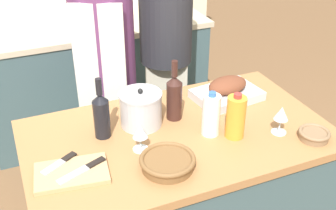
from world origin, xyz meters
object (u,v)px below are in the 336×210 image
knife_paring (61,162)px  juice_jug (236,117)px  roasting_pan (227,91)px  cutting_board (72,173)px  condiment_bottle_tall (157,2)px  wine_glass_left (281,115)px  wine_glass_right (140,132)px  knife_chef (84,169)px  wicker_basket (168,162)px  stock_pot (141,109)px  person_cook_guest (166,40)px  wine_bottle_green (101,114)px  milk_jug (211,115)px  wine_bottle_dark (174,96)px  mixing_bowl (314,135)px  person_cook_aproned (105,69)px

knife_paring → juice_jug: bearing=-6.2°
roasting_pan → cutting_board: (-0.86, -0.29, -0.04)m
condiment_bottle_tall → cutting_board: bearing=-121.2°
cutting_board → wine_glass_left: bearing=-4.4°
wine_glass_right → knife_chef: wine_glass_right is taller
knife_chef → knife_paring: (-0.07, 0.08, 0.00)m
roasting_pan → wicker_basket: (-0.50, -0.40, -0.02)m
wine_glass_left → knife_paring: wine_glass_left is taller
stock_pot → person_cook_guest: 0.86m
wicker_basket → stock_pot: stock_pot is taller
stock_pot → wine_bottle_green: 0.19m
milk_jug → wine_glass_left: bearing=-21.8°
wine_bottle_dark → milk_jug: bearing=-62.5°
mixing_bowl → person_cook_guest: size_ratio=0.08×
stock_pot → condiment_bottle_tall: 1.64m
wine_glass_left → knife_chef: wine_glass_left is taller
wine_glass_right → person_cook_aproned: bearing=84.7°
stock_pot → wine_bottle_dark: (0.16, -0.01, 0.03)m
milk_jug → person_cook_guest: (0.18, 0.94, -0.02)m
wine_glass_right → condiment_bottle_tall: size_ratio=0.64×
stock_pot → knife_chef: size_ratio=0.93×
wine_glass_left → person_cook_guest: (-0.11, 1.06, -0.02)m
juice_jug → knife_paring: juice_jug is taller
cutting_board → juice_jug: bearing=-1.2°
wine_bottle_green → wicker_basket: bearing=-61.1°
wicker_basket → milk_jug: size_ratio=1.08×
wine_glass_right → condiment_bottle_tall: 1.84m
juice_jug → mixing_bowl: bearing=-27.0°
knife_paring → person_cook_aproned: 0.91m
wine_bottle_green → wine_bottle_dark: wine_bottle_dark is taller
knife_chef → person_cook_guest: person_cook_guest is taller
wine_glass_right → wicker_basket: bearing=-70.0°
roasting_pan → milk_jug: size_ratio=1.68×
cutting_board → milk_jug: milk_jug is taller
wicker_basket → wine_glass_left: (0.56, 0.04, 0.07)m
knife_chef → wicker_basket: bearing=-16.8°
person_cook_aproned → milk_jug: bearing=-50.5°
condiment_bottle_tall → wine_glass_right: bearing=-114.0°
wine_glass_right → knife_paring: 0.34m
knife_chef → condiment_bottle_tall: (1.01, 1.74, 0.06)m
wicker_basket → wine_bottle_dark: (0.18, 0.33, 0.09)m
wine_bottle_dark → wine_glass_left: (0.38, -0.30, -0.02)m
person_cook_guest → wine_glass_right: bearing=-100.1°
knife_paring → person_cook_aproned: size_ratio=0.09×
stock_pot → milk_jug: milk_jug is taller
wine_glass_left → wine_bottle_dark: bearing=142.1°
wine_glass_left → juice_jug: bearing=164.4°
cutting_board → wine_glass_right: size_ratio=2.43×
roasting_pan → milk_jug: bearing=-132.6°
roasting_pan → wine_glass_left: size_ratio=2.66×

